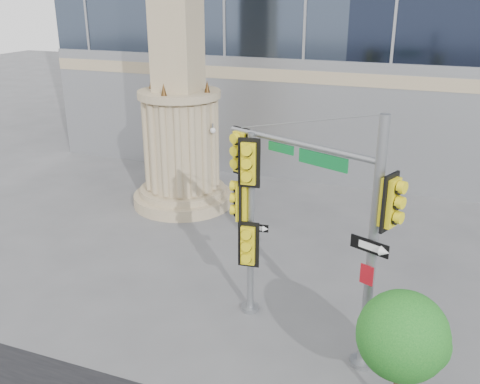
% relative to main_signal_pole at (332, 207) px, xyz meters
% --- Properties ---
extents(ground, '(120.00, 120.00, 0.00)m').
position_rel_main_signal_pole_xyz_m(ground, '(-2.22, -1.14, -4.04)').
color(ground, '#545456').
rests_on(ground, ground).
extents(monument, '(4.40, 4.40, 16.60)m').
position_rel_main_signal_pole_xyz_m(monument, '(-8.22, 7.86, 1.48)').
color(monument, tan).
rests_on(monument, ground).
extents(main_signal_pole, '(4.80, 2.30, 6.52)m').
position_rel_main_signal_pole_xyz_m(main_signal_pole, '(0.00, 0.00, 0.00)').
color(main_signal_pole, slate).
rests_on(main_signal_pole, ground).
extents(secondary_signal_pole, '(0.98, 0.72, 5.48)m').
position_rel_main_signal_pole_xyz_m(secondary_signal_pole, '(-2.49, 0.74, -0.82)').
color(secondary_signal_pole, slate).
rests_on(secondary_signal_pole, ground).
extents(street_tree, '(2.01, 1.96, 3.13)m').
position_rel_main_signal_pole_xyz_m(street_tree, '(2.08, -1.99, -1.98)').
color(street_tree, tan).
rests_on(street_tree, ground).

